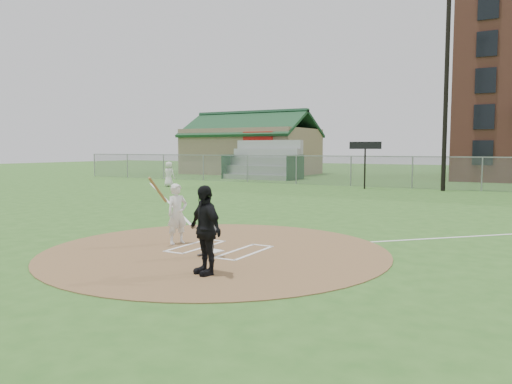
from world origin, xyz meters
The scene contains 14 objects.
ground centered at (0.00, 0.00, 0.00)m, with size 140.00×140.00×0.00m, color #2F6021.
dirt_circle centered at (0.00, 0.00, 0.01)m, with size 8.40×8.40×0.02m, color olive.
home_plate centered at (0.04, -0.21, 0.03)m, with size 0.41×0.41×0.03m, color white.
foul_line_third centered at (-9.00, 9.00, 0.01)m, with size 0.10×24.00×0.01m, color white.
catcher centered at (0.30, -0.77, 0.59)m, with size 0.56×0.43×1.14m, color slate.
umpire centered at (1.12, -2.04, 0.91)m, with size 1.04×0.43×1.77m, color black.
ondeck_player centered at (-14.24, 15.64, 0.82)m, with size 0.80×0.52×1.64m, color silver.
batters_boxes centered at (0.00, 0.15, 0.03)m, with size 2.08×1.88×0.01m.
batter_at_plate centered at (-1.35, 0.20, 0.82)m, with size 0.67×1.04×1.78m.
outfield_fence centered at (0.00, 22.00, 1.02)m, with size 56.08×0.08×2.03m.
bleachers centered at (-13.00, 26.20, 1.59)m, with size 6.08×3.20×3.20m.
clubhouse centered at (-18.00, 32.99, 2.39)m, with size 12.20×8.71×6.23m.
light_pole centered at (2.00, 21.00, 6.61)m, with size 1.20×0.30×12.22m.
scoreboard_sign centered at (-2.50, 20.20, 2.39)m, with size 2.00×0.10×2.93m.
Camera 1 is at (6.77, -10.03, 2.51)m, focal length 35.00 mm.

